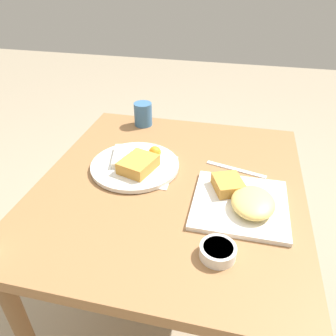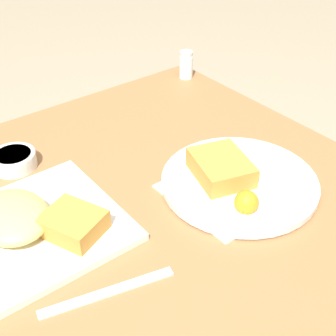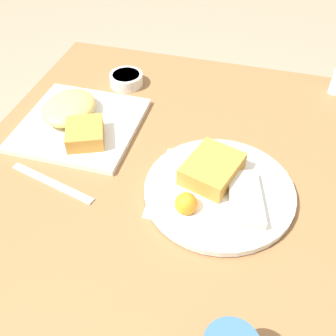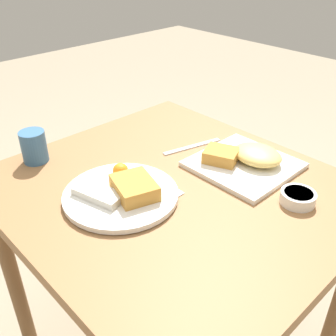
{
  "view_description": "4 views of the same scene",
  "coord_description": "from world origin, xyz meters",
  "px_view_note": "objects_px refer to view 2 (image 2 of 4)",
  "views": [
    {
      "loc": [
        -0.83,
        -0.19,
        1.35
      ],
      "look_at": [
        -0.01,
        0.01,
        0.78
      ],
      "focal_mm": 35.0,
      "sensor_mm": 36.0,
      "label": 1
    },
    {
      "loc": [
        0.53,
        -0.41,
        1.28
      ],
      "look_at": [
        -0.01,
        0.01,
        0.78
      ],
      "focal_mm": 50.0,
      "sensor_mm": 36.0,
      "label": 2
    },
    {
      "loc": [
        0.59,
        0.18,
        1.32
      ],
      "look_at": [
        0.03,
        0.02,
        0.75
      ],
      "focal_mm": 42.0,
      "sensor_mm": 36.0,
      "label": 3
    },
    {
      "loc": [
        -0.64,
        0.62,
        1.33
      ],
      "look_at": [
        0.03,
        -0.01,
        0.77
      ],
      "focal_mm": 42.0,
      "sensor_mm": 36.0,
      "label": 4
    }
  ],
  "objects_px": {
    "plate_oval_far": "(238,178)",
    "sauce_ramekin": "(14,160)",
    "salt_shaker": "(186,66)",
    "plate_square_near": "(33,223)",
    "butter_knife": "(108,292)"
  },
  "relations": [
    {
      "from": "plate_oval_far",
      "to": "salt_shaker",
      "type": "bearing_deg",
      "value": 151.7
    },
    {
      "from": "plate_oval_far",
      "to": "sauce_ramekin",
      "type": "distance_m",
      "value": 0.45
    },
    {
      "from": "plate_square_near",
      "to": "sauce_ramekin",
      "type": "xyz_separation_m",
      "value": [
        -0.2,
        0.05,
        -0.0
      ]
    },
    {
      "from": "plate_oval_far",
      "to": "salt_shaker",
      "type": "relative_size",
      "value": 4.0
    },
    {
      "from": "plate_square_near",
      "to": "salt_shaker",
      "type": "xyz_separation_m",
      "value": [
        -0.32,
        0.6,
        0.01
      ]
    },
    {
      "from": "salt_shaker",
      "to": "sauce_ramekin",
      "type": "bearing_deg",
      "value": -78.24
    },
    {
      "from": "plate_square_near",
      "to": "butter_knife",
      "type": "xyz_separation_m",
      "value": [
        0.19,
        0.03,
        -0.02
      ]
    },
    {
      "from": "plate_square_near",
      "to": "salt_shaker",
      "type": "height_order",
      "value": "salt_shaker"
    },
    {
      "from": "sauce_ramekin",
      "to": "salt_shaker",
      "type": "xyz_separation_m",
      "value": [
        -0.11,
        0.55,
        0.02
      ]
    },
    {
      "from": "plate_square_near",
      "to": "sauce_ramekin",
      "type": "height_order",
      "value": "plate_square_near"
    },
    {
      "from": "plate_oval_far",
      "to": "butter_knife",
      "type": "distance_m",
      "value": 0.34
    },
    {
      "from": "plate_square_near",
      "to": "plate_oval_far",
      "type": "relative_size",
      "value": 0.9
    },
    {
      "from": "sauce_ramekin",
      "to": "butter_knife",
      "type": "relative_size",
      "value": 0.44
    },
    {
      "from": "sauce_ramekin",
      "to": "butter_knife",
      "type": "height_order",
      "value": "sauce_ramekin"
    },
    {
      "from": "salt_shaker",
      "to": "plate_square_near",
      "type": "bearing_deg",
      "value": -62.12
    }
  ]
}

